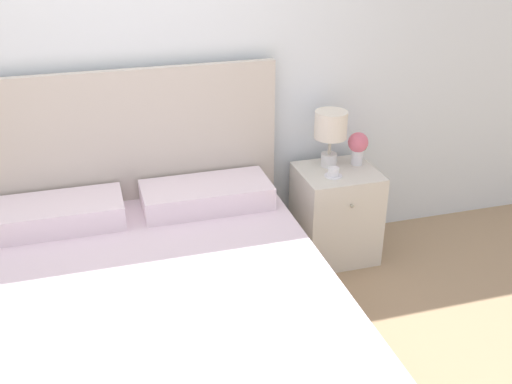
{
  "coord_description": "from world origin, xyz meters",
  "views": [
    {
      "loc": [
        -0.18,
        -3.41,
        2.15
      ],
      "look_at": [
        0.64,
        -0.6,
        0.72
      ],
      "focal_mm": 42.0,
      "sensor_mm": 36.0,
      "label": 1
    }
  ],
  "objects_px": {
    "nightstand": "(335,214)",
    "table_lamp": "(331,129)",
    "bed": "(154,321)",
    "teacup": "(333,173)",
    "flower_vase": "(358,145)"
  },
  "relations": [
    {
      "from": "nightstand",
      "to": "table_lamp",
      "type": "height_order",
      "value": "table_lamp"
    },
    {
      "from": "nightstand",
      "to": "teacup",
      "type": "xyz_separation_m",
      "value": [
        -0.06,
        -0.07,
        0.33
      ]
    },
    {
      "from": "nightstand",
      "to": "teacup",
      "type": "height_order",
      "value": "teacup"
    },
    {
      "from": "nightstand",
      "to": "bed",
      "type": "bearing_deg",
      "value": -149.87
    },
    {
      "from": "bed",
      "to": "table_lamp",
      "type": "xyz_separation_m",
      "value": [
        1.26,
        0.84,
        0.59
      ]
    },
    {
      "from": "flower_vase",
      "to": "bed",
      "type": "bearing_deg",
      "value": -150.63
    },
    {
      "from": "bed",
      "to": "flower_vase",
      "type": "relative_size",
      "value": 10.08
    },
    {
      "from": "table_lamp",
      "to": "teacup",
      "type": "relative_size",
      "value": 3.26
    },
    {
      "from": "table_lamp",
      "to": "teacup",
      "type": "height_order",
      "value": "table_lamp"
    },
    {
      "from": "bed",
      "to": "teacup",
      "type": "xyz_separation_m",
      "value": [
        1.23,
        0.68,
        0.36
      ]
    },
    {
      "from": "table_lamp",
      "to": "flower_vase",
      "type": "xyz_separation_m",
      "value": [
        0.19,
        -0.02,
        -0.12
      ]
    },
    {
      "from": "nightstand",
      "to": "teacup",
      "type": "relative_size",
      "value": 5.45
    },
    {
      "from": "bed",
      "to": "teacup",
      "type": "height_order",
      "value": "bed"
    },
    {
      "from": "teacup",
      "to": "flower_vase",
      "type": "bearing_deg",
      "value": 31.3
    },
    {
      "from": "bed",
      "to": "flower_vase",
      "type": "xyz_separation_m",
      "value": [
        1.45,
        0.81,
        0.46
      ]
    }
  ]
}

